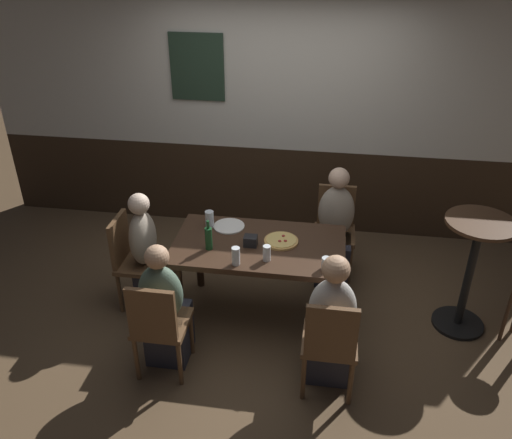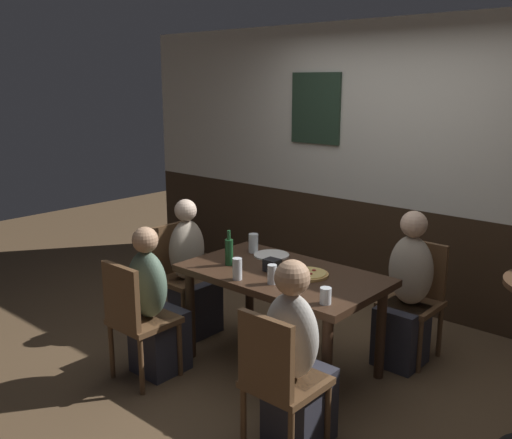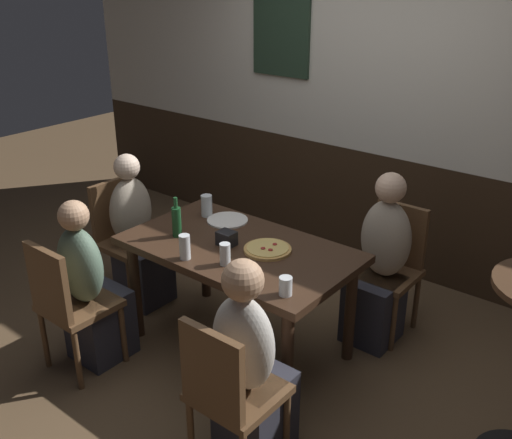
{
  "view_description": "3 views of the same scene",
  "coord_description": "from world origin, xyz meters",
  "px_view_note": "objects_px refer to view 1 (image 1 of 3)",
  "views": [
    {
      "loc": [
        0.54,
        -3.7,
        3.09
      ],
      "look_at": [
        -0.04,
        0.1,
        0.91
      ],
      "focal_mm": 36.9,
      "sensor_mm": 36.0,
      "label": 1
    },
    {
      "loc": [
        2.4,
        -3.01,
        2.07
      ],
      "look_at": [
        -0.18,
        -0.08,
        1.11
      ],
      "focal_mm": 39.88,
      "sensor_mm": 36.0,
      "label": 2
    },
    {
      "loc": [
        2.13,
        -2.47,
        2.34
      ],
      "look_at": [
        0.06,
        0.09,
        0.9
      ],
      "focal_mm": 41.32,
      "sensor_mm": 36.0,
      "label": 3
    }
  ],
  "objects_px": {
    "dining_table": "(259,253)",
    "chair_right_far": "(335,225)",
    "pizza": "(281,241)",
    "pint_glass_pale": "(326,264)",
    "person_head_west": "(151,260)",
    "plate_white_large": "(229,226)",
    "person_right_far": "(334,234)",
    "beer_bottle_green": "(209,238)",
    "person_right_near": "(330,328)",
    "chair_right_near": "(330,341)",
    "pint_glass_amber": "(267,254)",
    "side_bar_table": "(471,267)",
    "person_left_near": "(165,313)",
    "chair_left_near": "(158,323)",
    "chair_head_west": "(133,257)",
    "condiment_caddy": "(251,241)",
    "pint_glass_stout": "(236,257)",
    "tumbler_water": "(210,220)"
  },
  "relations": [
    {
      "from": "person_head_west",
      "to": "condiment_caddy",
      "type": "relative_size",
      "value": 10.25
    },
    {
      "from": "person_right_far",
      "to": "pizza",
      "type": "relative_size",
      "value": 3.99
    },
    {
      "from": "pint_glass_amber",
      "to": "condiment_caddy",
      "type": "distance_m",
      "value": 0.26
    },
    {
      "from": "chair_right_near",
      "to": "person_left_near",
      "type": "relative_size",
      "value": 0.8
    },
    {
      "from": "plate_white_large",
      "to": "side_bar_table",
      "type": "height_order",
      "value": "side_bar_table"
    },
    {
      "from": "person_right_far",
      "to": "person_head_west",
      "type": "relative_size",
      "value": 1.03
    },
    {
      "from": "chair_right_far",
      "to": "person_left_near",
      "type": "bearing_deg",
      "value": -130.3
    },
    {
      "from": "chair_head_west",
      "to": "person_right_near",
      "type": "xyz_separation_m",
      "value": [
        1.77,
        -0.67,
        -0.02
      ]
    },
    {
      "from": "person_head_west",
      "to": "pint_glass_stout",
      "type": "distance_m",
      "value": 0.96
    },
    {
      "from": "dining_table",
      "to": "chair_right_far",
      "type": "xyz_separation_m",
      "value": [
        0.63,
        0.83,
        -0.15
      ]
    },
    {
      "from": "chair_right_near",
      "to": "chair_right_far",
      "type": "bearing_deg",
      "value": 90.0
    },
    {
      "from": "pizza",
      "to": "plate_white_large",
      "type": "xyz_separation_m",
      "value": [
        -0.48,
        0.18,
        -0.01
      ]
    },
    {
      "from": "person_head_west",
      "to": "plate_white_large",
      "type": "xyz_separation_m",
      "value": [
        0.67,
        0.24,
        0.27
      ]
    },
    {
      "from": "chair_right_near",
      "to": "side_bar_table",
      "type": "height_order",
      "value": "side_bar_table"
    },
    {
      "from": "plate_white_large",
      "to": "chair_head_west",
      "type": "bearing_deg",
      "value": -164.03
    },
    {
      "from": "chair_head_west",
      "to": "pint_glass_amber",
      "type": "height_order",
      "value": "chair_head_west"
    },
    {
      "from": "pizza",
      "to": "pint_glass_stout",
      "type": "xyz_separation_m",
      "value": [
        -0.32,
        -0.38,
        0.06
      ]
    },
    {
      "from": "side_bar_table",
      "to": "tumbler_water",
      "type": "bearing_deg",
      "value": 177.06
    },
    {
      "from": "chair_right_far",
      "to": "pint_glass_amber",
      "type": "bearing_deg",
      "value": -116.74
    },
    {
      "from": "person_head_west",
      "to": "person_left_near",
      "type": "distance_m",
      "value": 0.75
    },
    {
      "from": "pint_glass_pale",
      "to": "person_right_near",
      "type": "bearing_deg",
      "value": -80.06
    },
    {
      "from": "side_bar_table",
      "to": "person_right_near",
      "type": "bearing_deg",
      "value": -145.53
    },
    {
      "from": "chair_right_near",
      "to": "pint_glass_amber",
      "type": "distance_m",
      "value": 0.86
    },
    {
      "from": "chair_right_near",
      "to": "chair_head_west",
      "type": "distance_m",
      "value": 1.96
    },
    {
      "from": "person_right_near",
      "to": "condiment_caddy",
      "type": "bearing_deg",
      "value": 138.06
    },
    {
      "from": "person_right_far",
      "to": "pint_glass_stout",
      "type": "relative_size",
      "value": 7.65
    },
    {
      "from": "plate_white_large",
      "to": "condiment_caddy",
      "type": "distance_m",
      "value": 0.37
    },
    {
      "from": "beer_bottle_green",
      "to": "person_right_near",
      "type": "bearing_deg",
      "value": -27.14
    },
    {
      "from": "person_left_near",
      "to": "chair_head_west",
      "type": "bearing_deg",
      "value": 127.03
    },
    {
      "from": "side_bar_table",
      "to": "condiment_caddy",
      "type": "bearing_deg",
      "value": -175.54
    },
    {
      "from": "chair_head_west",
      "to": "side_bar_table",
      "type": "bearing_deg",
      "value": 2.04
    },
    {
      "from": "pint_glass_pale",
      "to": "side_bar_table",
      "type": "xyz_separation_m",
      "value": [
        1.19,
        0.39,
        -0.17
      ]
    },
    {
      "from": "person_right_near",
      "to": "person_head_west",
      "type": "bearing_deg",
      "value": 157.45
    },
    {
      "from": "person_right_far",
      "to": "side_bar_table",
      "type": "bearing_deg",
      "value": -26.74
    },
    {
      "from": "pizza",
      "to": "condiment_caddy",
      "type": "relative_size",
      "value": 2.64
    },
    {
      "from": "pizza",
      "to": "pint_glass_pale",
      "type": "bearing_deg",
      "value": -41.79
    },
    {
      "from": "chair_left_near",
      "to": "condiment_caddy",
      "type": "xyz_separation_m",
      "value": [
        0.57,
        0.79,
        0.29
      ]
    },
    {
      "from": "pizza",
      "to": "person_left_near",
      "type": "bearing_deg",
      "value": -138.56
    },
    {
      "from": "chair_right_far",
      "to": "side_bar_table",
      "type": "distance_m",
      "value": 1.34
    },
    {
      "from": "tumbler_water",
      "to": "pint_glass_amber",
      "type": "relative_size",
      "value": 1.14
    },
    {
      "from": "person_head_west",
      "to": "condiment_caddy",
      "type": "distance_m",
      "value": 0.96
    },
    {
      "from": "chair_right_far",
      "to": "pint_glass_amber",
      "type": "height_order",
      "value": "chair_right_far"
    },
    {
      "from": "dining_table",
      "to": "pint_glass_stout",
      "type": "relative_size",
      "value": 9.52
    },
    {
      "from": "plate_white_large",
      "to": "person_right_far",
      "type": "bearing_deg",
      "value": 24.63
    },
    {
      "from": "person_right_far",
      "to": "person_head_west",
      "type": "bearing_deg",
      "value": -157.43
    },
    {
      "from": "person_right_far",
      "to": "pint_glass_pale",
      "type": "xyz_separation_m",
      "value": [
        -0.07,
        -0.96,
        0.3
      ]
    },
    {
      "from": "dining_table",
      "to": "chair_left_near",
      "type": "xyz_separation_m",
      "value": [
        -0.63,
        -0.83,
        -0.15
      ]
    },
    {
      "from": "chair_right_near",
      "to": "chair_right_far",
      "type": "xyz_separation_m",
      "value": [
        0.0,
        1.66,
        0.0
      ]
    },
    {
      "from": "chair_right_near",
      "to": "pizza",
      "type": "xyz_separation_m",
      "value": [
        -0.45,
        0.88,
        0.26
      ]
    },
    {
      "from": "person_right_far",
      "to": "side_bar_table",
      "type": "distance_m",
      "value": 1.26
    }
  ]
}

